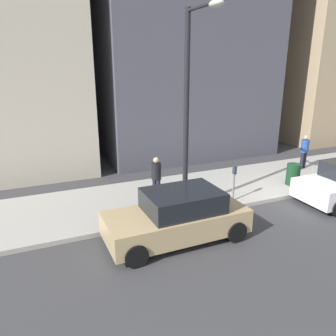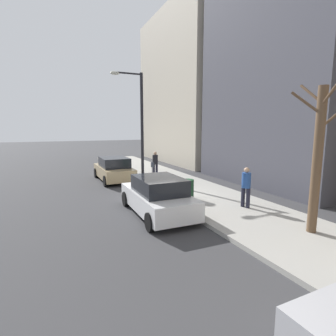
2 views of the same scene
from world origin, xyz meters
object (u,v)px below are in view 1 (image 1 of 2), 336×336
Objects in this scene: trash_bin at (293,174)px; parked_car_tan at (178,216)px; streetlamp at (190,98)px; pedestrian_far_corner at (156,176)px; pedestrian_midblock at (304,150)px; parking_meter at (234,180)px.

parked_car_tan is at bearing 107.23° from trash_bin.
streetlamp reaches higher than pedestrian_far_corner.
parked_car_tan is 9.11m from pedestrian_midblock.
pedestrian_midblock is at bearing 80.86° from pedestrian_far_corner.
parked_car_tan is 6.59m from trash_bin.
streetlamp is at bearing -179.53° from pedestrian_midblock.
parking_meter is at bearing -85.13° from streetlamp.
pedestrian_midblock is 1.00× the size of pedestrian_far_corner.
parking_meter reaches higher than trash_bin.
pedestrian_far_corner is (2.71, -0.39, 0.35)m from parked_car_tan.
trash_bin is at bearing -73.41° from parked_car_tan.
streetlamp is at bearing 94.87° from parking_meter.
pedestrian_far_corner is (0.76, 5.90, 0.49)m from trash_bin.
trash_bin is (0.62, -5.27, -3.42)m from streetlamp.
parked_car_tan reaches higher than trash_bin.
streetlamp reaches higher than parked_car_tan.
parking_meter is 1.50× the size of trash_bin.
parked_car_tan reaches higher than parking_meter.
parking_meter is 3.36m from trash_bin.
pedestrian_far_corner reaches higher than parked_car_tan.
pedestrian_midblock is at bearing -53.83° from trash_bin.
parking_meter is 3.62m from streetlamp.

